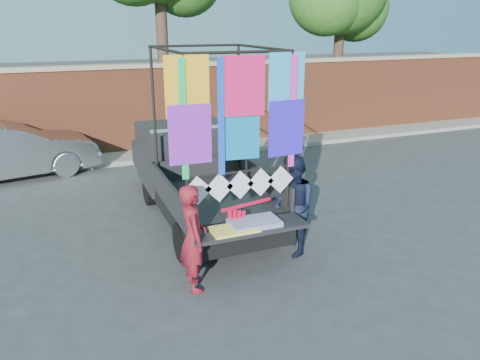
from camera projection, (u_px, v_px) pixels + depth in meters
name	position (u px, v px, depth m)	size (l,w,h in m)	color
ground	(223.00, 249.00, 8.09)	(90.00, 90.00, 0.00)	#38383A
brick_wall	(142.00, 108.00, 13.82)	(30.00, 0.45, 2.61)	#9A4A2C
curb	(149.00, 155.00, 13.61)	(30.00, 1.20, 0.12)	gray
pickup_truck	(192.00, 170.00, 9.60)	(2.12, 5.33, 3.36)	black
sedan	(7.00, 151.00, 11.57)	(1.49, 4.27, 1.41)	#BABBC2
woman	(193.00, 238.00, 6.69)	(0.59, 0.38, 1.61)	maroon
man	(293.00, 206.00, 7.70)	(0.83, 0.64, 1.70)	black
streamer_bundle	(241.00, 217.00, 7.12)	(0.88, 0.23, 0.62)	red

